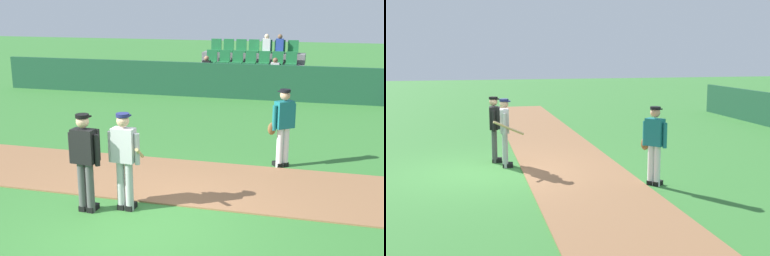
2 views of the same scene
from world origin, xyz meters
The scene contains 7 objects.
ground_plane centered at (0.00, 0.00, 0.00)m, with size 80.00×80.00×0.00m, color #387A33.
infield_dirt_path centered at (0.00, 2.09, 0.01)m, with size 28.00×2.54×0.03m, color #936642.
dugout_fence centered at (0.00, 11.15, 0.67)m, with size 20.00×0.16×1.34m, color #19472D.
stadium_bleachers centered at (0.01, 13.02, 0.62)m, with size 4.45×2.95×2.30m.
batter_grey_jersey centered at (-0.35, 0.46, 0.97)m, with size 0.68×0.79×1.76m.
umpire_home_plate centered at (-0.99, 0.24, 1.00)m, with size 0.59×0.32×1.76m.
runner_teal_jersey centered at (2.11, 3.52, 0.96)m, with size 0.59×0.48×1.76m.
Camera 1 is at (2.83, -6.95, 3.57)m, focal length 45.33 mm.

